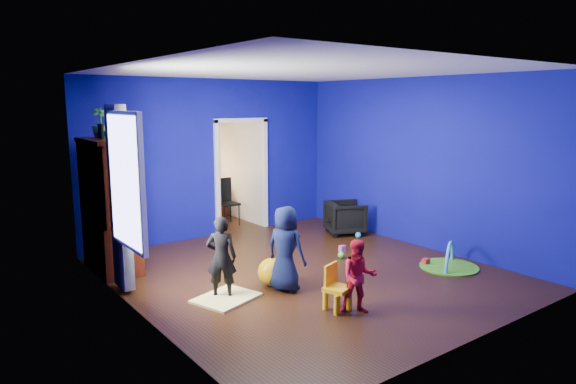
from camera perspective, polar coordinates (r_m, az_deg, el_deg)
floor at (r=7.63m, az=1.96°, el=-8.97°), size 5.00×5.50×0.01m
ceiling at (r=7.24m, az=2.10°, el=13.32°), size 5.00×5.50×0.01m
wall_back at (r=9.58m, az=-8.33°, el=3.69°), size 5.00×0.02×2.90m
wall_front at (r=5.46m, az=20.39°, el=-1.48°), size 5.00×0.02×2.90m
wall_left at (r=6.07m, az=-16.71°, el=-0.17°), size 0.02×5.50×2.90m
wall_right at (r=9.06m, az=14.48°, el=3.13°), size 0.02×5.50×2.90m
alcove at (r=10.65m, az=-7.71°, el=3.24°), size 1.00×1.75×2.50m
armchair at (r=9.82m, az=6.38°, el=-2.85°), size 0.90×0.89×0.62m
child_black at (r=6.63m, az=-7.41°, el=-7.19°), size 0.46×0.44×1.06m
child_navy at (r=6.80m, az=-0.27°, el=-6.31°), size 0.54×0.65×1.14m
toddler_red at (r=6.18m, az=7.86°, el=-9.31°), size 0.55×0.52×0.89m
vase at (r=7.52m, az=-18.95°, el=6.40°), size 0.25×0.25×0.24m
potted_plant at (r=8.01m, az=-20.15°, el=7.23°), size 0.28×0.28×0.44m
tv_armoire at (r=7.94m, az=-19.18°, el=-1.46°), size 0.58×1.14×1.96m
crt_tv at (r=7.94m, az=-18.92°, el=-1.15°), size 0.46×0.70×0.54m
yellow_blanket at (r=6.71m, az=-6.89°, el=-11.61°), size 0.90×0.80×0.03m
hopper_ball at (r=7.08m, az=-1.82°, el=-8.86°), size 0.38×0.38×0.38m
kid_chair at (r=6.28m, az=5.52°, el=-10.82°), size 0.36×0.36×0.50m
play_mat at (r=8.23m, az=17.46°, el=-7.94°), size 0.87×0.87×0.02m
toy_arch at (r=8.23m, az=17.46°, el=-7.88°), size 0.71×0.42×0.78m
window_left at (r=6.39m, az=-17.72°, el=1.16°), size 0.03×0.95×1.55m
curtain at (r=6.99m, az=-18.18°, el=-0.64°), size 0.14×0.42×2.40m
doorway at (r=9.93m, az=-5.23°, el=1.64°), size 1.16×0.10×2.10m
study_desk at (r=11.34m, az=-9.17°, el=-0.87°), size 0.88×0.44×0.75m
desk_monitor at (r=11.35m, az=-9.53°, el=2.07°), size 0.40×0.05×0.32m
desk_lamp at (r=11.18m, az=-10.67°, el=1.82°), size 0.14×0.14×0.14m
folding_chair at (r=10.49m, az=-6.75°, el=-1.20°), size 0.40×0.40×0.92m
book_shelf at (r=11.25m, az=-9.67°, el=7.48°), size 0.88×0.24×0.04m
toy_0 at (r=8.25m, az=15.07°, el=-7.49°), size 0.10×0.08×0.10m
toy_1 at (r=9.61m, az=7.81°, el=-4.74°), size 0.11×0.11×0.11m
toy_2 at (r=8.35m, az=5.93°, el=-6.96°), size 0.11×0.11×0.11m
toy_3 at (r=8.72m, az=6.04°, el=-6.26°), size 0.10×0.08×0.10m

